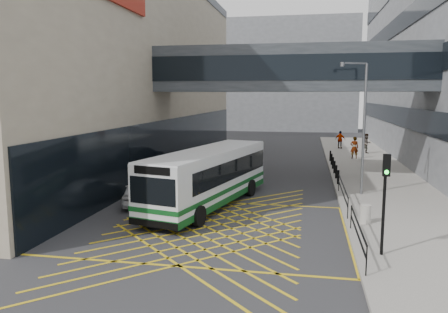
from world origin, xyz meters
The scene contains 18 objects.
ground centered at (0.00, 0.00, 0.00)m, with size 120.00×120.00×0.00m, color #333335.
building_whsmith centered at (-17.98, 16.00, 8.00)m, with size 24.17×42.00×16.00m.
building_far centered at (-2.00, 60.00, 9.00)m, with size 28.00×16.00×18.00m, color slate.
skybridge centered at (3.00, 12.00, 7.50)m, with size 20.00×4.10×3.00m.
pavement centered at (9.00, 15.00, 0.08)m, with size 6.00×54.00×0.16m, color gray.
box_junction centered at (0.00, 0.00, 0.00)m, with size 12.00×9.00×0.01m.
bus centered at (-0.73, 3.77, 1.59)m, with size 4.80×10.88×2.97m.
car_white centered at (-4.50, 3.48, 0.68)m, with size 1.75×4.28×1.36m, color silver.
car_dark centered at (-2.53, 15.78, 0.78)m, with size 1.95×4.98×1.56m, color black.
car_silver centered at (-0.52, 12.51, 0.66)m, with size 1.80×4.26×1.33m, color gray.
traffic_light centered at (6.92, -2.58, 2.52)m, with size 0.26×0.42×3.63m.
street_lamp centered at (7.20, 7.29, 4.37)m, with size 1.61×0.87×7.39m.
litter_bin centered at (6.85, 1.45, 0.57)m, with size 0.47×0.47×0.81m, color #ADA89E.
kerb_railings centered at (6.15, 1.78, 0.88)m, with size 0.05×12.54×1.00m.
bollards centered at (6.25, 15.00, 0.61)m, with size 0.14×10.14×0.90m.
pedestrian_a centered at (8.41, 21.93, 1.14)m, with size 0.78×0.56×1.96m, color gray.
pedestrian_b centered at (9.95, 25.79, 1.12)m, with size 0.94×0.54×1.92m, color gray.
pedestrian_c centered at (7.71, 29.38, 1.09)m, with size 1.10×0.53×1.85m, color gray.
Camera 1 is at (4.22, -18.12, 5.77)m, focal length 35.00 mm.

